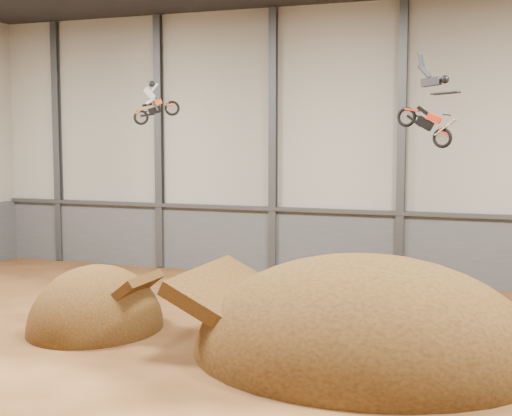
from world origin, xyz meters
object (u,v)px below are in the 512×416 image
Objects in this scene: takeoff_ramp at (96,329)px; fmx_rider_b at (420,100)px; fmx_rider_a at (159,99)px; landing_ramp at (365,355)px.

fmx_rider_b reaches higher than takeoff_ramp.
takeoff_ramp is 1.95× the size of fmx_rider_b.
takeoff_ramp is at bearing -124.27° from fmx_rider_a.
takeoff_ramp is at bearing -153.36° from fmx_rider_b.
fmx_rider_a is 11.21m from fmx_rider_b.
fmx_rider_b is (11.65, 2.47, 8.57)m from takeoff_ramp.
fmx_rider_a is (0.58, 4.23, 8.92)m from takeoff_ramp.
fmx_rider_a is at bearing -174.38° from fmx_rider_b.
landing_ramp is 5.89× the size of fmx_rider_a.
fmx_rider_b is at bearing 58.14° from landing_ramp.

